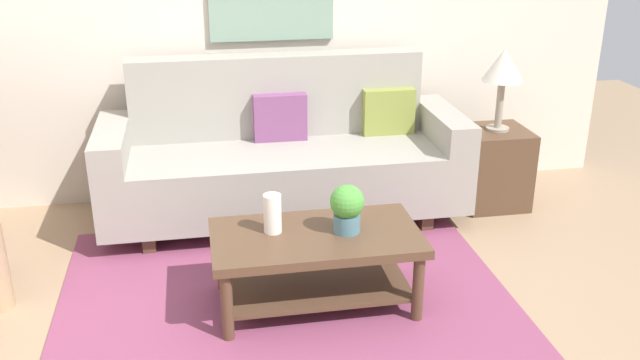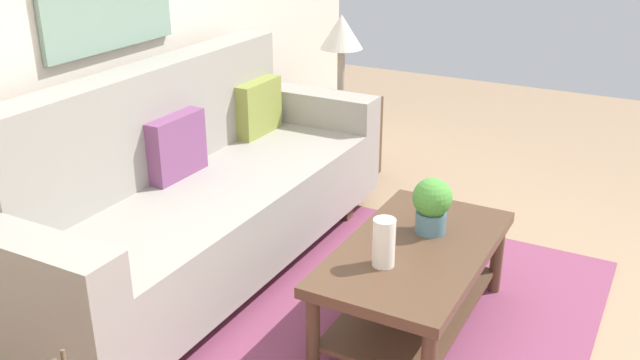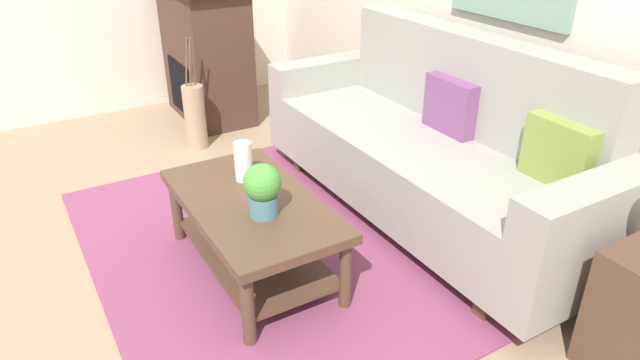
% 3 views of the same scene
% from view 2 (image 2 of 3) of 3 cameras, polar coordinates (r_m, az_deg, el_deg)
% --- Properties ---
extents(wall_back, '(5.38, 0.10, 2.70)m').
position_cam_2_polar(wall_back, '(3.62, -19.20, 13.04)').
color(wall_back, beige).
rests_on(wall_back, ground_plane).
extents(area_rug, '(2.47, 1.86, 0.01)m').
position_cam_2_polar(area_rug, '(3.26, 3.69, -12.48)').
color(area_rug, '#843D5B').
rests_on(area_rug, ground_plane).
extents(couch, '(2.40, 0.84, 1.08)m').
position_cam_2_polar(couch, '(3.63, -9.92, -1.26)').
color(couch, gray).
rests_on(couch, ground_plane).
extents(throw_pillow_plum, '(0.36, 0.12, 0.32)m').
position_cam_2_polar(throw_pillow_plum, '(3.61, -11.75, 2.73)').
color(throw_pillow_plum, '#7A4270').
rests_on(throw_pillow_plum, couch).
extents(throw_pillow_olive, '(0.36, 0.12, 0.32)m').
position_cam_2_polar(throw_pillow_olive, '(4.19, -5.16, 5.93)').
color(throw_pillow_olive, olive).
rests_on(throw_pillow_olive, couch).
extents(coffee_table, '(1.10, 0.60, 0.43)m').
position_cam_2_polar(coffee_table, '(3.17, 7.71, -7.21)').
color(coffee_table, '#513826').
rests_on(coffee_table, ground_plane).
extents(tabletop_vase, '(0.09, 0.09, 0.21)m').
position_cam_2_polar(tabletop_vase, '(2.90, 5.23, -5.10)').
color(tabletop_vase, white).
rests_on(tabletop_vase, coffee_table).
extents(potted_plant_tabletop, '(0.18, 0.18, 0.26)m').
position_cam_2_polar(potted_plant_tabletop, '(3.19, 9.12, -1.92)').
color(potted_plant_tabletop, slate).
rests_on(potted_plant_tabletop, coffee_table).
extents(side_table, '(0.44, 0.44, 0.56)m').
position_cam_2_polar(side_table, '(4.83, 1.66, 3.35)').
color(side_table, '#513826').
rests_on(side_table, ground_plane).
extents(table_lamp, '(0.28, 0.28, 0.57)m').
position_cam_2_polar(table_lamp, '(4.64, 1.76, 11.69)').
color(table_lamp, gray).
rests_on(table_lamp, side_table).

